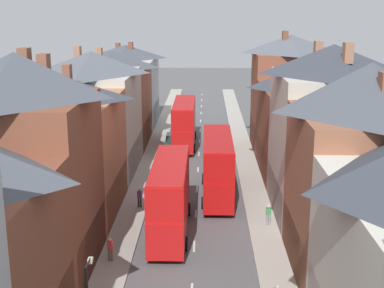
{
  "coord_description": "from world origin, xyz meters",
  "views": [
    {
      "loc": [
        0.75,
        -15.99,
        16.03
      ],
      "look_at": [
        -0.73,
        40.23,
        1.6
      ],
      "focal_mm": 50.0,
      "sensor_mm": 36.0,
      "label": 1
    }
  ],
  "objects_px": {
    "double_decker_bus_far_approaching": "(218,165)",
    "pedestrian_far_left": "(140,197)",
    "pedestrian_mid_left": "(110,248)",
    "pedestrian_mid_right": "(268,214)",
    "car_parked_left_a": "(173,141)",
    "double_decker_bus_lead": "(170,196)",
    "double_decker_bus_mid_street": "(184,123)",
    "car_near_blue": "(166,167)"
  },
  "relations": [
    {
      "from": "double_decker_bus_far_approaching",
      "to": "pedestrian_far_left",
      "type": "height_order",
      "value": "double_decker_bus_far_approaching"
    },
    {
      "from": "pedestrian_mid_left",
      "to": "pedestrian_mid_right",
      "type": "height_order",
      "value": "same"
    },
    {
      "from": "car_parked_left_a",
      "to": "pedestrian_far_left",
      "type": "relative_size",
      "value": 2.59
    },
    {
      "from": "double_decker_bus_lead",
      "to": "pedestrian_mid_left",
      "type": "height_order",
      "value": "double_decker_bus_lead"
    },
    {
      "from": "double_decker_bus_mid_street",
      "to": "car_near_blue",
      "type": "xyz_separation_m",
      "value": [
        -1.29,
        -11.52,
        -1.97
      ]
    },
    {
      "from": "car_near_blue",
      "to": "car_parked_left_a",
      "type": "bearing_deg",
      "value": 90.0
    },
    {
      "from": "double_decker_bus_lead",
      "to": "double_decker_bus_mid_street",
      "type": "distance_m",
      "value": 25.23
    },
    {
      "from": "car_parked_left_a",
      "to": "car_near_blue",
      "type": "bearing_deg",
      "value": -90.0
    },
    {
      "from": "car_parked_left_a",
      "to": "double_decker_bus_lead",
      "type": "bearing_deg",
      "value": -86.98
    },
    {
      "from": "car_near_blue",
      "to": "double_decker_bus_far_approaching",
      "type": "bearing_deg",
      "value": -50.31
    },
    {
      "from": "double_decker_bus_lead",
      "to": "double_decker_bus_far_approaching",
      "type": "relative_size",
      "value": 1.0
    },
    {
      "from": "double_decker_bus_lead",
      "to": "car_near_blue",
      "type": "distance_m",
      "value": 13.91
    },
    {
      "from": "double_decker_bus_far_approaching",
      "to": "pedestrian_far_left",
      "type": "xyz_separation_m",
      "value": [
        -6.41,
        -3.15,
        -1.78
      ]
    },
    {
      "from": "double_decker_bus_mid_street",
      "to": "pedestrian_far_left",
      "type": "xyz_separation_m",
      "value": [
        -2.81,
        -20.56,
        -1.78
      ]
    },
    {
      "from": "car_near_blue",
      "to": "pedestrian_far_left",
      "type": "bearing_deg",
      "value": -99.53
    },
    {
      "from": "double_decker_bus_lead",
      "to": "pedestrian_mid_right",
      "type": "height_order",
      "value": "double_decker_bus_lead"
    },
    {
      "from": "pedestrian_mid_right",
      "to": "pedestrian_mid_left",
      "type": "bearing_deg",
      "value": -150.48
    },
    {
      "from": "double_decker_bus_mid_street",
      "to": "pedestrian_far_left",
      "type": "height_order",
      "value": "double_decker_bus_mid_street"
    },
    {
      "from": "pedestrian_mid_left",
      "to": "pedestrian_mid_right",
      "type": "bearing_deg",
      "value": 29.52
    },
    {
      "from": "car_near_blue",
      "to": "car_parked_left_a",
      "type": "relative_size",
      "value": 0.97
    },
    {
      "from": "car_near_blue",
      "to": "pedestrian_mid_left",
      "type": "relative_size",
      "value": 2.51
    },
    {
      "from": "pedestrian_mid_left",
      "to": "pedestrian_far_left",
      "type": "height_order",
      "value": "same"
    },
    {
      "from": "car_parked_left_a",
      "to": "pedestrian_far_left",
      "type": "xyz_separation_m",
      "value": [
        -1.52,
        -19.77,
        0.21
      ]
    },
    {
      "from": "car_parked_left_a",
      "to": "double_decker_bus_far_approaching",
      "type": "bearing_deg",
      "value": -73.6
    },
    {
      "from": "pedestrian_mid_right",
      "to": "pedestrian_far_left",
      "type": "height_order",
      "value": "same"
    },
    {
      "from": "pedestrian_mid_right",
      "to": "double_decker_bus_mid_street",
      "type": "bearing_deg",
      "value": 106.85
    },
    {
      "from": "double_decker_bus_far_approaching",
      "to": "pedestrian_mid_right",
      "type": "xyz_separation_m",
      "value": [
        3.69,
        -6.64,
        -1.78
      ]
    },
    {
      "from": "double_decker_bus_mid_street",
      "to": "car_parked_left_a",
      "type": "xyz_separation_m",
      "value": [
        -1.29,
        -0.8,
        -1.99
      ]
    },
    {
      "from": "car_parked_left_a",
      "to": "pedestrian_far_left",
      "type": "height_order",
      "value": "pedestrian_far_left"
    },
    {
      "from": "double_decker_bus_mid_street",
      "to": "pedestrian_mid_left",
      "type": "bearing_deg",
      "value": -96.66
    },
    {
      "from": "car_parked_left_a",
      "to": "pedestrian_mid_right",
      "type": "xyz_separation_m",
      "value": [
        8.58,
        -23.26,
        0.21
      ]
    },
    {
      "from": "car_near_blue",
      "to": "pedestrian_far_left",
      "type": "relative_size",
      "value": 2.51
    },
    {
      "from": "double_decker_bus_lead",
      "to": "car_near_blue",
      "type": "xyz_separation_m",
      "value": [
        -1.29,
        13.71,
        -1.97
      ]
    },
    {
      "from": "double_decker_bus_mid_street",
      "to": "car_parked_left_a",
      "type": "bearing_deg",
      "value": -148.32
    },
    {
      "from": "double_decker_bus_mid_street",
      "to": "pedestrian_mid_right",
      "type": "bearing_deg",
      "value": -73.15
    },
    {
      "from": "pedestrian_far_left",
      "to": "pedestrian_mid_left",
      "type": "bearing_deg",
      "value": -94.23
    },
    {
      "from": "pedestrian_mid_left",
      "to": "pedestrian_far_left",
      "type": "relative_size",
      "value": 1.0
    },
    {
      "from": "pedestrian_far_left",
      "to": "car_near_blue",
      "type": "bearing_deg",
      "value": 80.47
    },
    {
      "from": "car_near_blue",
      "to": "pedestrian_far_left",
      "type": "height_order",
      "value": "pedestrian_far_left"
    },
    {
      "from": "pedestrian_mid_left",
      "to": "pedestrian_far_left",
      "type": "distance_m",
      "value": 9.64
    },
    {
      "from": "double_decker_bus_far_approaching",
      "to": "pedestrian_mid_left",
      "type": "distance_m",
      "value": 14.72
    },
    {
      "from": "double_decker_bus_lead",
      "to": "car_parked_left_a",
      "type": "xyz_separation_m",
      "value": [
        -1.29,
        24.43,
        -1.99
      ]
    }
  ]
}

